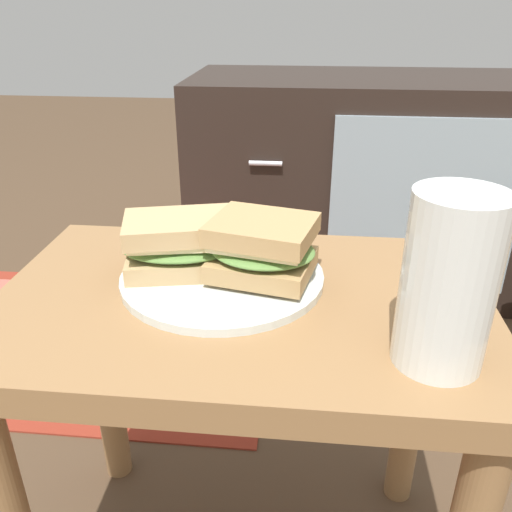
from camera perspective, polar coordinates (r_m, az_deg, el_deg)
The scene contains 7 objects.
side_table at distance 0.65m, azimuth -1.47°, elevation -11.07°, with size 0.56×0.36×0.46m.
tv_cabinet at distance 1.55m, azimuth 11.64°, elevation 7.65°, with size 0.96×0.46×0.58m.
area_rug at distance 1.40m, azimuth -18.02°, elevation -8.33°, with size 0.93×0.64×0.01m.
plate at distance 0.63m, azimuth -3.62°, elevation -2.21°, with size 0.24×0.24×0.01m, color silver.
sandwich_front at distance 0.63m, azimuth -7.93°, elevation 1.28°, with size 0.16×0.11×0.07m.
sandwich_back at distance 0.60m, azimuth 0.67°, elevation 0.93°, with size 0.14×0.12×0.07m.
beer_glass at distance 0.49m, azimuth 19.91°, elevation -3.03°, with size 0.08×0.08×0.16m.
Camera 1 is at (0.07, -0.52, 0.76)m, focal length 37.23 mm.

